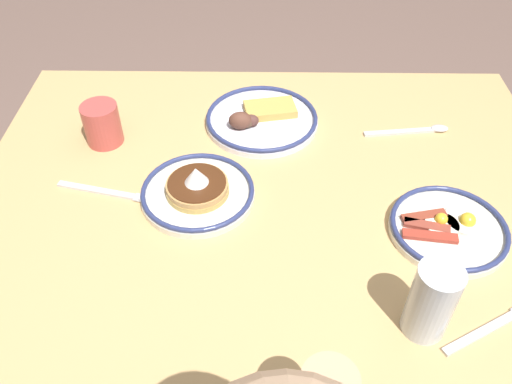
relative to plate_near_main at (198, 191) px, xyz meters
The scene contains 10 objects.
ground_plane 0.78m from the plate_near_main, 169.30° to the right, with size 6.00×6.00×0.00m, color #745B51.
dining_table 0.20m from the plate_near_main, 169.30° to the right, with size 1.22×0.91×0.75m.
plate_near_main is the anchor object (origin of this frame).
plate_center_pancakes 0.28m from the plate_near_main, 116.34° to the right, with size 0.26×0.26×0.05m.
plate_far_companion 0.48m from the plate_near_main, 169.38° to the left, with size 0.22×0.22×0.04m.
coffee_mug 0.29m from the plate_near_main, 38.74° to the right, with size 0.08×0.11×0.09m.
drinking_glass 0.49m from the plate_near_main, 142.82° to the left, with size 0.07×0.07×0.14m.
fork_near 0.57m from the plate_near_main, 148.77° to the left, with size 0.17×0.10×0.01m.
fork_far 0.19m from the plate_near_main, ahead, with size 0.20×0.06×0.01m.
tea_spoon 0.54m from the plate_near_main, 155.33° to the right, with size 0.20×0.04×0.01m.
Camera 1 is at (0.02, 0.79, 1.49)m, focal length 36.96 mm.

